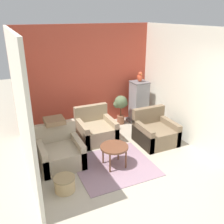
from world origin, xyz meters
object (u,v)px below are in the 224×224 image
object	(u,v)px
coffee_table	(114,148)
wicker_basket	(65,183)
potted_plant	(121,105)
armchair_left	(60,153)
birdcage	(139,103)
armchair_right	(155,133)
parrot	(140,77)
armchair_middle	(96,130)

from	to	relation	value
coffee_table	wicker_basket	bearing A→B (deg)	-163.72
wicker_basket	potted_plant	bearing A→B (deg)	44.94
armchair_left	birdcage	bearing A→B (deg)	25.74
armchair_right	parrot	bearing A→B (deg)	77.36
armchair_middle	parrot	size ratio (longest dim) A/B	2.99
armchair_left	parrot	world-z (taller)	parrot
armchair_middle	parrot	xyz separation A→B (m)	(1.58, 0.57, 1.09)
coffee_table	armchair_right	world-z (taller)	armchair_right
armchair_right	coffee_table	bearing A→B (deg)	-158.77
armchair_right	armchair_middle	xyz separation A→B (m)	(-1.28, 0.75, 0.00)
parrot	wicker_basket	size ratio (longest dim) A/B	0.75
coffee_table	potted_plant	xyz separation A→B (m)	(1.10, 1.91, 0.16)
armchair_middle	armchair_left	bearing A→B (deg)	-146.46
coffee_table	armchair_left	xyz separation A→B (m)	(-1.00, 0.56, -0.16)
potted_plant	birdcage	bearing A→B (deg)	-6.46
armchair_left	wicker_basket	distance (m)	0.92
armchair_left	armchair_middle	world-z (taller)	same
potted_plant	armchair_right	bearing A→B (deg)	-79.23
armchair_left	parrot	xyz separation A→B (m)	(2.66, 1.29, 1.09)
birdcage	parrot	world-z (taller)	parrot
armchair_middle	wicker_basket	distance (m)	2.04
armchair_middle	birdcage	bearing A→B (deg)	19.69
armchair_middle	parrot	world-z (taller)	parrot
coffee_table	birdcage	distance (m)	2.49
coffee_table	birdcage	world-z (taller)	birdcage
coffee_table	potted_plant	world-z (taller)	potted_plant
armchair_left	potted_plant	size ratio (longest dim) A/B	1.03
birdcage	potted_plant	bearing A→B (deg)	173.54
potted_plant	parrot	bearing A→B (deg)	-6.22
coffee_table	parrot	bearing A→B (deg)	48.11
potted_plant	coffee_table	bearing A→B (deg)	-119.93
armchair_right	potted_plant	xyz separation A→B (m)	(-0.26, 1.38, 0.32)
coffee_table	armchair_middle	distance (m)	1.29
coffee_table	armchair_right	size ratio (longest dim) A/B	0.66
birdcage	potted_plant	world-z (taller)	birdcage
coffee_table	armchair_middle	bearing A→B (deg)	86.38
armchair_left	birdcage	world-z (taller)	birdcage
armchair_left	armchair_right	xyz separation A→B (m)	(2.37, -0.03, 0.00)
armchair_left	potted_plant	bearing A→B (deg)	32.63
birdcage	coffee_table	bearing A→B (deg)	-131.93
birdcage	armchair_left	bearing A→B (deg)	-154.26
coffee_table	armchair_middle	xyz separation A→B (m)	(0.08, 1.28, -0.16)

